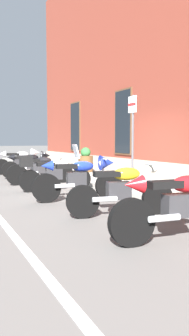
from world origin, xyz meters
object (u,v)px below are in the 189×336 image
(motorcycle_yellow_naked, at_px, (122,190))
(parking_sign, at_px, (133,128))
(motorcycle_silver_touring, at_px, (52,172))
(motorcycle_blue_sport, at_px, (82,176))
(motorcycle_white_sport, at_px, (22,160))
(motorcycle_red_sport, at_px, (187,200))
(motorcycle_black_naked, at_px, (41,169))
(barrel_planter, at_px, (86,161))
(motorcycle_black_sport, at_px, (31,163))

(motorcycle_yellow_naked, height_order, parking_sign, parking_sign)
(motorcycle_silver_touring, bearing_deg, motorcycle_blue_sport, 5.93)
(motorcycle_white_sport, bearing_deg, motorcycle_red_sport, -0.30)
(motorcycle_black_naked, height_order, motorcycle_red_sport, motorcycle_red_sport)
(motorcycle_black_naked, relative_size, motorcycle_silver_touring, 1.08)
(motorcycle_silver_touring, bearing_deg, motorcycle_red_sport, 3.35)
(motorcycle_silver_touring, xyz_separation_m, motorcycle_blue_sport, (1.68, 0.17, 0.03))
(motorcycle_yellow_naked, xyz_separation_m, parking_sign, (-2.43, 1.76, 1.26))
(parking_sign, bearing_deg, motorcycle_yellow_naked, -35.92)
(motorcycle_black_naked, relative_size, barrel_planter, 2.23)
(motorcycle_blue_sport, bearing_deg, motorcycle_silver_touring, -174.07)
(motorcycle_white_sport, height_order, motorcycle_blue_sport, motorcycle_white_sport)
(motorcycle_silver_touring, bearing_deg, motorcycle_black_naked, 173.74)
(motorcycle_black_sport, distance_m, motorcycle_black_naked, 1.81)
(motorcycle_blue_sport, xyz_separation_m, motorcycle_yellow_naked, (1.74, 0.06, -0.09))
(motorcycle_white_sport, bearing_deg, barrel_planter, 53.14)
(motorcycle_black_naked, height_order, parking_sign, parking_sign)
(motorcycle_white_sport, relative_size, motorcycle_red_sport, 0.96)
(motorcycle_black_sport, bearing_deg, parking_sign, 21.02)
(motorcycle_white_sport, xyz_separation_m, motorcycle_blue_sport, (6.64, -0.17, -0.00))
(motorcycle_white_sport, xyz_separation_m, motorcycle_yellow_naked, (8.38, -0.12, -0.09))
(motorcycle_black_naked, height_order, motorcycle_blue_sport, motorcycle_blue_sport)
(parking_sign, bearing_deg, motorcycle_white_sport, -164.56)
(motorcycle_red_sport, bearing_deg, motorcycle_yellow_naked, -177.69)
(barrel_planter, bearing_deg, motorcycle_white_sport, -126.86)
(motorcycle_black_sport, bearing_deg, barrel_planter, 88.88)
(motorcycle_black_sport, distance_m, motorcycle_red_sport, 8.44)
(motorcycle_yellow_naked, bearing_deg, motorcycle_black_naked, -179.33)
(motorcycle_black_sport, distance_m, motorcycle_yellow_naked, 6.78)
(motorcycle_silver_touring, distance_m, parking_sign, 2.53)
(motorcycle_silver_touring, bearing_deg, motorcycle_white_sport, 175.98)
(motorcycle_silver_touring, distance_m, motorcycle_red_sport, 5.08)
(motorcycle_black_naked, xyz_separation_m, motorcycle_silver_touring, (1.56, -0.17, 0.06))
(parking_sign, distance_m, barrel_planter, 4.50)
(motorcycle_silver_touring, relative_size, motorcycle_red_sport, 0.92)
(motorcycle_yellow_naked, distance_m, motorcycle_red_sport, 1.66)
(motorcycle_blue_sport, relative_size, parking_sign, 0.86)
(motorcycle_blue_sport, xyz_separation_m, motorcycle_red_sport, (3.39, 0.12, -0.00))
(barrel_planter, bearing_deg, motorcycle_blue_sport, -25.25)
(motorcycle_blue_sport, distance_m, motorcycle_yellow_naked, 1.74)
(motorcycle_red_sport, bearing_deg, motorcycle_black_naked, -178.92)
(motorcycle_black_sport, distance_m, barrel_planter, 2.22)
(barrel_planter, bearing_deg, motorcycle_black_sport, -91.12)
(motorcycle_red_sport, bearing_deg, parking_sign, 157.48)
(motorcycle_white_sport, distance_m, parking_sign, 6.28)
(motorcycle_white_sport, relative_size, motorcycle_silver_touring, 1.04)
(motorcycle_blue_sport, relative_size, motorcycle_yellow_naked, 1.06)
(motorcycle_blue_sport, bearing_deg, motorcycle_yellow_naked, 1.83)
(motorcycle_yellow_naked, relative_size, barrel_planter, 2.07)
(motorcycle_black_naked, bearing_deg, motorcycle_yellow_naked, 0.67)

